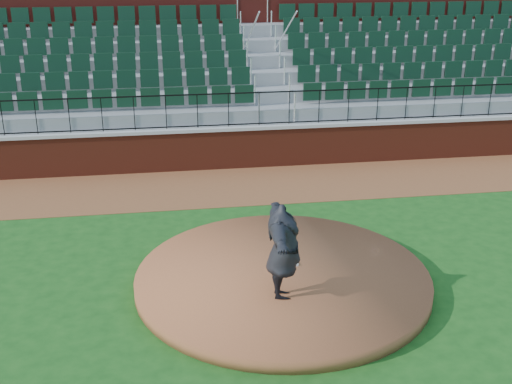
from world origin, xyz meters
TOP-DOWN VIEW (x-y plane):
  - ground at (0.00, 0.00)m, footprint 90.00×90.00m
  - warning_track at (0.00, 5.40)m, footprint 34.00×3.20m
  - field_wall at (0.00, 7.00)m, footprint 34.00×0.35m
  - wall_cap at (0.00, 7.00)m, footprint 34.00×0.45m
  - wall_railing at (0.00, 7.00)m, footprint 34.00×0.05m
  - seating_stands at (0.00, 9.72)m, footprint 34.00×5.10m
  - concourse_wall at (0.00, 12.52)m, footprint 34.00×0.50m
  - pitchers_mound at (0.26, -0.39)m, footprint 5.94×5.94m
  - pitching_rubber at (0.32, -0.11)m, footprint 0.65×0.26m
  - pitcher at (0.09, -1.28)m, footprint 0.91×2.37m

SIDE VIEW (x-z plane):
  - ground at x=0.00m, z-range 0.00..0.00m
  - warning_track at x=0.00m, z-range 0.00..0.01m
  - pitchers_mound at x=0.26m, z-range 0.00..0.25m
  - pitching_rubber at x=0.32m, z-range 0.25..0.29m
  - field_wall at x=0.00m, z-range 0.00..1.20m
  - pitcher at x=0.09m, z-range 0.25..2.13m
  - wall_cap at x=0.00m, z-range 1.20..1.30m
  - wall_railing at x=0.00m, z-range 1.30..2.30m
  - seating_stands at x=0.00m, z-range 0.00..4.60m
  - concourse_wall at x=0.00m, z-range 0.00..5.50m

